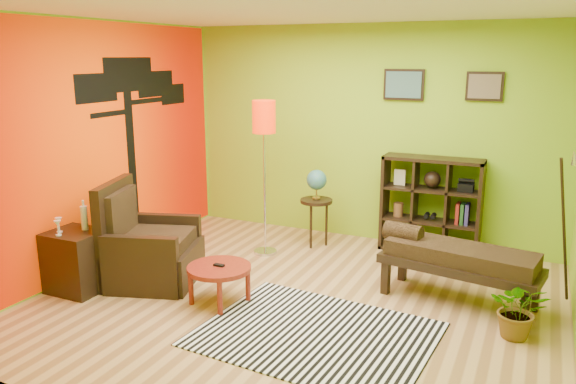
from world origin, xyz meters
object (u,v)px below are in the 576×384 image
at_px(coffee_table, 219,271).
at_px(bench, 456,258).
at_px(floor_lamp, 264,131).
at_px(armchair, 147,252).
at_px(cube_shelf, 432,206).
at_px(side_cabinet, 77,261).
at_px(potted_plant, 518,315).
at_px(globe_table, 317,189).

distance_m(coffee_table, bench, 2.34).
relative_size(floor_lamp, bench, 1.17).
bearing_deg(floor_lamp, coffee_table, -80.46).
bearing_deg(bench, coffee_table, -154.01).
xyz_separation_m(armchair, cube_shelf, (2.61, 2.22, 0.27)).
distance_m(side_cabinet, potted_plant, 4.32).
height_order(side_cabinet, cube_shelf, cube_shelf).
bearing_deg(side_cabinet, floor_lamp, 55.43).
xyz_separation_m(side_cabinet, floor_lamp, (1.26, 1.83, 1.20)).
distance_m(globe_table, cube_shelf, 1.44).
bearing_deg(bench, armchair, -164.50).
bearing_deg(cube_shelf, potted_plant, -59.45).
relative_size(side_cabinet, potted_plant, 1.81).
height_order(armchair, cube_shelf, cube_shelf).
relative_size(armchair, side_cabinet, 1.18).
distance_m(coffee_table, floor_lamp, 1.92).
bearing_deg(coffee_table, side_cabinet, -167.18).
xyz_separation_m(cube_shelf, potted_plant, (1.13, -1.91, -0.39)).
bearing_deg(floor_lamp, cube_shelf, 25.90).
relative_size(globe_table, bench, 0.62).
bearing_deg(bench, cube_shelf, 110.06).
xyz_separation_m(side_cabinet, bench, (3.61, 1.37, 0.13)).
xyz_separation_m(globe_table, bench, (1.88, -1.00, -0.30)).
height_order(bench, potted_plant, bench).
distance_m(coffee_table, globe_table, 2.08).
bearing_deg(potted_plant, floor_lamp, 161.29).
xyz_separation_m(coffee_table, floor_lamp, (-0.25, 1.49, 1.20)).
bearing_deg(potted_plant, side_cabinet, -169.03).
distance_m(armchair, cube_shelf, 3.44).
height_order(floor_lamp, cube_shelf, floor_lamp).
bearing_deg(side_cabinet, coffee_table, 12.82).
bearing_deg(floor_lamp, bench, -11.14).
bearing_deg(armchair, coffee_table, -9.12).
bearing_deg(coffee_table, bench, 25.99).
bearing_deg(armchair, bench, 15.50).
bearing_deg(side_cabinet, bench, 20.74).
distance_m(side_cabinet, floor_lamp, 2.53).
distance_m(cube_shelf, bench, 1.46).
relative_size(floor_lamp, globe_table, 1.89).
distance_m(floor_lamp, cube_shelf, 2.26).
distance_m(bench, potted_plant, 0.87).
bearing_deg(potted_plant, coffee_table, -170.06).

